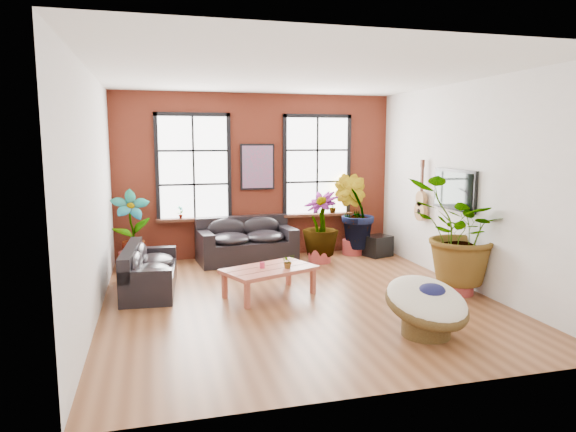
# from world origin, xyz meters

# --- Properties ---
(room) EXTENTS (6.04, 6.54, 3.54)m
(room) POSITION_xyz_m (0.00, 0.15, 1.75)
(room) COLOR brown
(room) RESTS_ON ground
(sofa_back) EXTENTS (2.08, 1.15, 0.92)m
(sofa_back) POSITION_xyz_m (-0.34, 2.76, 0.41)
(sofa_back) COLOR black
(sofa_back) RESTS_ON ground
(sofa_left) EXTENTS (0.94, 1.97, 0.76)m
(sofa_left) POSITION_xyz_m (-2.33, 1.05, 0.34)
(sofa_left) COLOR black
(sofa_left) RESTS_ON ground
(coffee_table) EXTENTS (1.66, 1.33, 0.56)m
(coffee_table) POSITION_xyz_m (-0.40, 0.25, 0.41)
(coffee_table) COLOR #A34E3A
(coffee_table) RESTS_ON ground
(papasan_chair) EXTENTS (1.36, 1.37, 0.82)m
(papasan_chair) POSITION_xyz_m (1.18, -1.95, 0.42)
(papasan_chair) COLOR brown
(papasan_chair) RESTS_ON ground
(poster) EXTENTS (0.74, 0.06, 0.98)m
(poster) POSITION_xyz_m (0.00, 3.18, 1.95)
(poster) COLOR black
(poster) RESTS_ON room
(tv_wall_unit) EXTENTS (0.13, 1.86, 1.20)m
(tv_wall_unit) POSITION_xyz_m (2.93, 0.60, 1.54)
(tv_wall_unit) COLOR black
(tv_wall_unit) RESTS_ON room
(media_box) EXTENTS (0.66, 0.61, 0.45)m
(media_box) POSITION_xyz_m (2.53, 2.50, 0.23)
(media_box) COLOR black
(media_box) RESTS_ON ground
(pot_back_left) EXTENTS (0.54, 0.54, 0.36)m
(pot_back_left) POSITION_xyz_m (-2.64, 2.63, 0.18)
(pot_back_left) COLOR #9C3533
(pot_back_left) RESTS_ON ground
(pot_back_right) EXTENTS (0.49, 0.49, 0.34)m
(pot_back_right) POSITION_xyz_m (2.07, 2.79, 0.17)
(pot_back_right) COLOR #9C3533
(pot_back_right) RESTS_ON ground
(pot_right_wall) EXTENTS (0.58, 0.58, 0.38)m
(pot_right_wall) POSITION_xyz_m (2.62, -0.42, 0.19)
(pot_right_wall) COLOR #9C3533
(pot_right_wall) RESTS_ON ground
(pot_mid) EXTENTS (0.52, 0.52, 0.34)m
(pot_mid) POSITION_xyz_m (1.12, 2.27, 0.17)
(pot_mid) COLOR #9C3533
(pot_mid) RESTS_ON ground
(floor_plant_back_left) EXTENTS (0.81, 0.61, 1.42)m
(floor_plant_back_left) POSITION_xyz_m (-2.62, 2.65, 0.86)
(floor_plant_back_left) COLOR #1F6119
(floor_plant_back_left) RESTS_ON ground
(floor_plant_back_right) EXTENTS (1.15, 1.13, 1.63)m
(floor_plant_back_right) POSITION_xyz_m (2.08, 2.80, 0.97)
(floor_plant_back_right) COLOR #1F6119
(floor_plant_back_right) RESTS_ON ground
(floor_plant_right_wall) EXTENTS (1.86, 1.70, 1.75)m
(floor_plant_right_wall) POSITION_xyz_m (2.61, -0.43, 1.03)
(floor_plant_right_wall) COLOR #1F6119
(floor_plant_right_wall) RESTS_ON ground
(floor_plant_mid) EXTENTS (1.03, 1.03, 1.33)m
(floor_plant_mid) POSITION_xyz_m (1.14, 2.30, 0.80)
(floor_plant_mid) COLOR #1F6119
(floor_plant_mid) RESTS_ON ground
(table_plant) EXTENTS (0.25, 0.23, 0.22)m
(table_plant) POSITION_xyz_m (-0.12, 0.15, 0.58)
(table_plant) COLOR #1F6119
(table_plant) RESTS_ON coffee_table
(sill_plant_left) EXTENTS (0.17, 0.17, 0.27)m
(sill_plant_left) POSITION_xyz_m (-1.65, 3.13, 1.04)
(sill_plant_left) COLOR #1F6119
(sill_plant_left) RESTS_ON room
(sill_plant_right) EXTENTS (0.19, 0.19, 0.27)m
(sill_plant_right) POSITION_xyz_m (1.70, 3.13, 1.04)
(sill_plant_right) COLOR #1F6119
(sill_plant_right) RESTS_ON room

